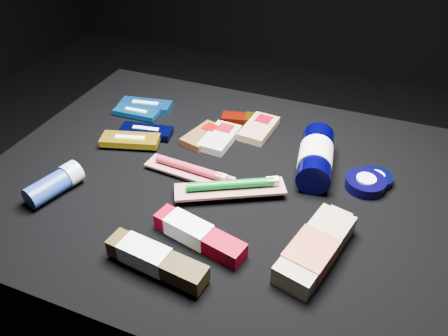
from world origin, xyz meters
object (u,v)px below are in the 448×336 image
at_px(lotion_bottle, 316,157).
at_px(bodywash_bottle, 315,250).
at_px(deodorant_stick, 55,184).
at_px(toothpaste_carton_red, 196,234).

distance_m(lotion_bottle, bodywash_bottle, 0.25).
distance_m(lotion_bottle, deodorant_stick, 0.55).
bearing_deg(deodorant_stick, toothpaste_carton_red, 13.15).
relative_size(bodywash_bottle, deodorant_stick, 1.66).
xyz_separation_m(lotion_bottle, toothpaste_carton_red, (-0.15, -0.29, -0.02)).
height_order(lotion_bottle, toothpaste_carton_red, lotion_bottle).
xyz_separation_m(bodywash_bottle, deodorant_stick, (-0.53, -0.02, 0.00)).
bearing_deg(lotion_bottle, bodywash_bottle, -85.91).
distance_m(bodywash_bottle, deodorant_stick, 0.53).
bearing_deg(lotion_bottle, deodorant_stick, -158.30).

